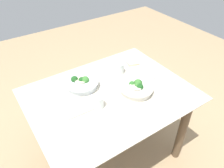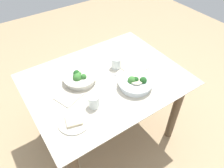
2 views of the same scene
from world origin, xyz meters
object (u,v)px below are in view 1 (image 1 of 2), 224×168
Objects in this scene: bread_side_plate at (132,63)px; water_glass_side at (119,68)px; broccoli_bowl_near at (137,88)px; napkin_folded_upper at (77,107)px; broccoli_bowl_far at (82,83)px; table_knife_left at (106,78)px; fork_by_near_bowl at (95,96)px; water_glass_center at (98,102)px; fork_by_far_bowl at (60,123)px; napkin_folded_lower at (142,79)px.

water_glass_side reaches higher than bread_side_plate.
broccoli_bowl_near is 1.24× the size of napkin_folded_upper.
broccoli_bowl_near is (0.31, -0.28, 0.00)m from broccoli_bowl_far.
bread_side_plate is at bearing 4.17° from broccoli_bowl_far.
broccoli_bowl_far is at bearing 53.87° from napkin_folded_upper.
napkin_folded_upper is at bearing -3.02° from table_knife_left.
broccoli_bowl_near reaches higher than napkin_folded_upper.
broccoli_bowl_near is 0.31m from fork_by_near_bowl.
water_glass_center is (-0.01, -0.26, 0.01)m from broccoli_bowl_far.
napkin_folded_upper is (-0.35, -0.17, 0.00)m from table_knife_left.
fork_by_far_bowl is (-0.61, 0.02, -0.03)m from broccoli_bowl_near.
water_glass_side is 0.14m from table_knife_left.
water_glass_center is at bearing 177.01° from broccoli_bowl_near.
broccoli_bowl_far is 0.53m from bread_side_plate.
table_knife_left is (0.23, 0.25, -0.04)m from water_glass_center.
bread_side_plate is 0.53m from fork_by_near_bowl.
broccoli_bowl_near is 0.29m from table_knife_left.
napkin_folded_upper is at bearing -159.86° from water_glass_side.
table_knife_left is 1.21× the size of napkin_folded_lower.
napkin_folded_lower is (0.42, -0.03, 0.00)m from fork_by_near_bowl.
broccoli_bowl_far is 0.23m from napkin_folded_upper.
napkin_folded_upper is (-0.45, 0.10, -0.03)m from broccoli_bowl_near.
napkin_folded_lower is (0.45, -0.18, -0.03)m from broccoli_bowl_far.
broccoli_bowl_far is 0.42m from broccoli_bowl_near.
table_knife_left is 1.03× the size of napkin_folded_upper.
broccoli_bowl_far is 2.66× the size of fork_by_near_bowl.
broccoli_bowl_near is 1.46× the size of napkin_folded_lower.
bread_side_plate is 0.23m from napkin_folded_lower.
bread_side_plate reaches higher than fork_by_near_bowl.
water_glass_center is 0.29m from fork_by_far_bowl.
napkin_folded_upper is (-0.66, -0.22, -0.01)m from bread_side_plate.
napkin_folded_lower reaches higher than table_knife_left.
water_glass_side reaches higher than napkin_folded_upper.
fork_by_near_bowl is 0.23m from table_knife_left.
water_glass_center is at bearing -32.69° from napkin_folded_upper.
water_glass_center is 0.85× the size of fork_by_far_bowl.
napkin_folded_lower reaches higher than fork_by_near_bowl.
water_glass_center is 0.47m from napkin_folded_lower.
water_glass_side is at bearing -98.19° from fork_by_near_bowl.
fork_by_far_bowl and table_knife_left have the same top height.
bread_side_plate is at bearing 14.45° from water_glass_side.
fork_by_far_bowl is (-0.64, -0.25, -0.04)m from water_glass_side.
water_glass_side reaches higher than table_knife_left.
table_knife_left is at bearing 109.78° from broccoli_bowl_near.
fork_by_far_bowl is at bearing -138.52° from broccoli_bowl_far.
water_glass_side reaches higher than fork_by_far_bowl.
fork_by_far_bowl is 0.53× the size of napkin_folded_upper.
water_glass_center is 0.53× the size of napkin_folded_lower.
broccoli_bowl_near and water_glass_side have the same top height.
bread_side_plate is at bearing 29.53° from water_glass_center.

